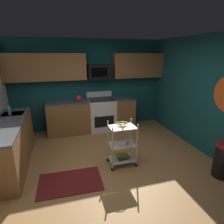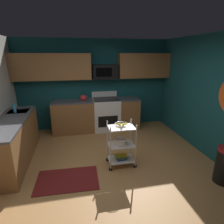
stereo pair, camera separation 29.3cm
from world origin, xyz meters
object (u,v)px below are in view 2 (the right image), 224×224
object	(u,v)px
kettle	(84,98)
dish_soap_bottle	(15,108)
rolling_cart	(121,145)
oven_range	(106,114)
book_stack	(121,157)
fruit_bowl	(121,125)
mixing_bowl_large	(121,142)
microwave	(105,72)

from	to	relation	value
kettle	dish_soap_bottle	bearing A→B (deg)	-151.77
rolling_cart	dish_soap_bottle	bearing A→B (deg)	153.07
oven_range	dish_soap_bottle	distance (m)	2.44
book_stack	oven_range	bearing A→B (deg)	88.87
fruit_bowl	mixing_bowl_large	xyz separation A→B (m)	(-0.01, 0.00, -0.36)
microwave	dish_soap_bottle	size ratio (longest dim) A/B	3.50
microwave	kettle	size ratio (longest dim) A/B	2.65
book_stack	mixing_bowl_large	bearing A→B (deg)	180.00
microwave	book_stack	xyz separation A→B (m)	(-0.04, -2.07, -1.52)
oven_range	rolling_cart	bearing A→B (deg)	-91.13
rolling_cart	fruit_bowl	world-z (taller)	rolling_cart
fruit_bowl	dish_soap_bottle	bearing A→B (deg)	153.07
mixing_bowl_large	kettle	world-z (taller)	kettle
microwave	dish_soap_bottle	distance (m)	2.51
rolling_cart	fruit_bowl	xyz separation A→B (m)	(-0.00, -0.00, 0.42)
oven_range	microwave	distance (m)	1.23
fruit_bowl	book_stack	world-z (taller)	fruit_bowl
oven_range	book_stack	distance (m)	1.98
microwave	mixing_bowl_large	distance (m)	2.38
microwave	rolling_cart	size ratio (longest dim) A/B	0.77
rolling_cart	microwave	bearing A→B (deg)	88.94
oven_range	rolling_cart	size ratio (longest dim) A/B	1.20
microwave	fruit_bowl	bearing A→B (deg)	-91.06
book_stack	kettle	distance (m)	2.21
oven_range	dish_soap_bottle	world-z (taller)	dish_soap_bottle
book_stack	dish_soap_bottle	size ratio (longest dim) A/B	1.24
rolling_cart	dish_soap_bottle	size ratio (longest dim) A/B	4.57
microwave	kettle	world-z (taller)	microwave
book_stack	dish_soap_bottle	distance (m)	2.59
fruit_bowl	kettle	xyz separation A→B (m)	(-0.60, 1.96, 0.12)
microwave	rolling_cart	distance (m)	2.41
fruit_bowl	kettle	distance (m)	2.05
microwave	fruit_bowl	xyz separation A→B (m)	(-0.04, -2.07, -0.82)
mixing_bowl_large	book_stack	bearing A→B (deg)	0.00
rolling_cart	dish_soap_bottle	distance (m)	2.51
microwave	book_stack	world-z (taller)	microwave
book_stack	dish_soap_bottle	world-z (taller)	dish_soap_bottle
microwave	rolling_cart	bearing A→B (deg)	-91.06
book_stack	kettle	world-z (taller)	kettle
microwave	mixing_bowl_large	world-z (taller)	microwave
microwave	book_stack	distance (m)	2.57
microwave	mixing_bowl_large	xyz separation A→B (m)	(-0.05, -2.07, -1.18)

